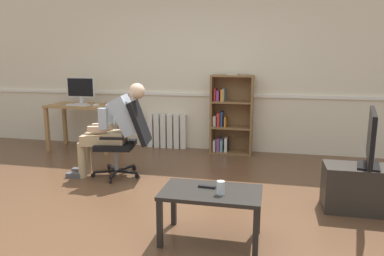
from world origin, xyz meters
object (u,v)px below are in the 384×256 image
at_px(person_seated, 113,127).
at_px(office_chair, 126,136).
at_px(imac_monitor, 81,89).
at_px(radiator, 167,131).
at_px(drinking_glass, 221,188).
at_px(computer_desk, 83,112).
at_px(bookshelf, 229,117).
at_px(coffee_table, 211,197).
at_px(tv_stand, 366,189).
at_px(keyboard, 78,105).
at_px(computer_mouse, 96,105).
at_px(tv_screen, 371,138).
at_px(spare_remote, 207,187).

bearing_deg(person_seated, office_chair, 90.00).
bearing_deg(office_chair, imac_monitor, -142.81).
height_order(radiator, drinking_glass, radiator).
bearing_deg(computer_desk, bookshelf, 7.05).
bearing_deg(coffee_table, tv_stand, 32.95).
height_order(person_seated, drinking_glass, person_seated).
xyz_separation_m(computer_desk, keyboard, (-0.00, -0.14, 0.13)).
distance_m(coffee_table, drinking_glass, 0.16).
distance_m(computer_mouse, tv_screen, 4.01).
bearing_deg(imac_monitor, coffee_table, -45.18).
height_order(person_seated, tv_screen, person_seated).
bearing_deg(drinking_glass, person_seated, 137.36).
bearing_deg(spare_remote, computer_mouse, -132.52).
height_order(keyboard, bookshelf, bookshelf).
height_order(imac_monitor, computer_mouse, imac_monitor).
bearing_deg(radiator, coffee_table, -66.99).
xyz_separation_m(keyboard, coffee_table, (2.59, -2.45, -0.39)).
bearing_deg(spare_remote, tv_stand, 125.03).
bearing_deg(coffee_table, imac_monitor, 134.82).
relative_size(bookshelf, drinking_glass, 11.54).
xyz_separation_m(imac_monitor, bookshelf, (2.45, 0.22, -0.42)).
bearing_deg(drinking_glass, keyboard, 136.79).
height_order(tv_screen, drinking_glass, tv_screen).
xyz_separation_m(tv_screen, coffee_table, (-1.42, -0.92, -0.38)).
bearing_deg(computer_mouse, keyboard, -176.29).
relative_size(keyboard, bookshelf, 0.29).
height_order(keyboard, person_seated, person_seated).
bearing_deg(keyboard, bookshelf, 10.33).
distance_m(office_chair, tv_screen, 2.81).
distance_m(imac_monitor, person_seated, 1.75).
distance_m(keyboard, coffee_table, 3.58).
distance_m(tv_stand, coffee_table, 1.69).
relative_size(imac_monitor, office_chair, 0.50).
relative_size(computer_desk, computer_mouse, 11.13).
height_order(person_seated, spare_remote, person_seated).
bearing_deg(office_chair, radiator, 167.81).
xyz_separation_m(bookshelf, radiator, (-1.07, 0.09, -0.30)).
bearing_deg(keyboard, tv_stand, -20.96).
height_order(computer_desk, tv_stand, computer_desk).
distance_m(computer_desk, office_chair, 1.71).
relative_size(coffee_table, drinking_glass, 7.45).
xyz_separation_m(tv_stand, tv_screen, (0.00, -0.00, 0.52)).
relative_size(computer_desk, keyboard, 2.99).
relative_size(tv_screen, coffee_table, 1.02).
distance_m(computer_desk, drinking_glass, 3.77).
distance_m(bookshelf, office_chair, 1.85).
distance_m(keyboard, spare_remote, 3.50).
distance_m(bookshelf, spare_remote, 2.83).
distance_m(bookshelf, drinking_glass, 2.96).
xyz_separation_m(imac_monitor, keyboard, (0.06, -0.22, -0.24)).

